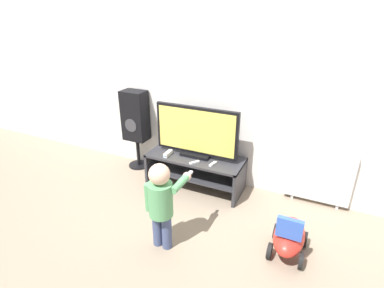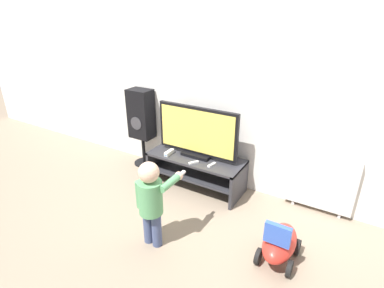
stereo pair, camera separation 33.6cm
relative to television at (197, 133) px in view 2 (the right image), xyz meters
The scene contains 11 objects.
ground_plane 0.82m from the television, 90.00° to the right, with size 16.00×16.00×0.00m, color gray.
wall_back 0.61m from the television, 90.00° to the left, with size 10.00×0.06×2.60m.
tv_stand 0.47m from the television, 90.00° to the right, with size 1.26×0.52×0.45m.
television is the anchor object (origin of this frame).
game_console 0.47m from the television, 155.45° to the right, with size 0.05×0.17×0.05m.
remote_primary 0.45m from the television, 26.04° to the right, with size 0.06×0.13×0.03m.
remote_secondary 0.38m from the television, 71.01° to the right, with size 0.10×0.13×0.03m.
child 1.20m from the television, 81.66° to the right, with size 0.35×0.51×0.92m.
speaker_tower 1.04m from the television, behind, with size 0.35×0.31×1.17m.
ride_on_toy 1.62m from the television, 29.29° to the right, with size 0.33×0.56×0.50m.
radiator 1.56m from the television, ahead, with size 0.74×0.08×0.73m.
Camera 2 is at (1.74, -2.75, 2.18)m, focal length 28.00 mm.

